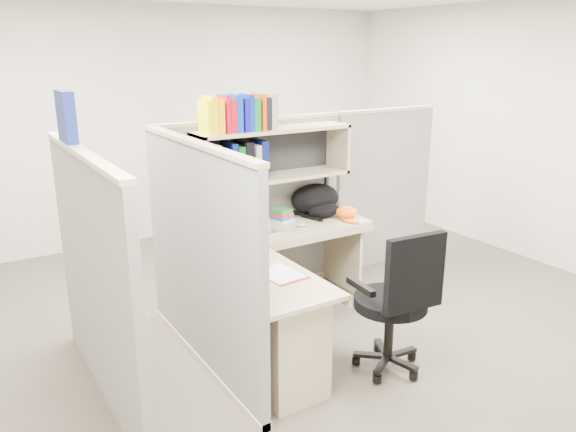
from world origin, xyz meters
TOP-DOWN VIEW (x-y plane):
  - ground at (0.00, 0.00)m, footprint 6.00×6.00m
  - room_shell at (0.00, 0.00)m, footprint 6.00×6.00m
  - cubicle at (-0.37, 0.45)m, footprint 3.79×1.84m
  - desk at (-0.41, -0.29)m, footprint 1.74×1.75m
  - laptop at (-0.16, 0.49)m, footprint 0.28×0.28m
  - backpack at (0.57, 0.67)m, footprint 0.51×0.41m
  - orange_cap at (0.72, 0.46)m, footprint 0.26×0.28m
  - snack_canister at (-0.49, -0.10)m, footprint 0.09×0.09m
  - tissue_box at (-0.81, -0.44)m, footprint 0.15×0.15m
  - mouse at (0.25, 0.46)m, footprint 0.10×0.08m
  - paper_cup at (0.01, 0.73)m, footprint 0.07×0.07m
  - book_stack at (0.18, 0.72)m, footprint 0.22×0.26m
  - loose_paper at (-0.46, -0.34)m, footprint 0.26×0.33m
  - task_chair at (0.18, -0.79)m, footprint 0.58×0.53m

SIDE VIEW (x-z plane):
  - ground at x=0.00m, z-range 0.00..0.00m
  - task_chair at x=0.18m, z-range -0.16..0.92m
  - desk at x=-0.41m, z-range 0.07..0.80m
  - loose_paper at x=-0.46m, z-range 0.73..0.73m
  - mouse at x=0.25m, z-range 0.73..0.76m
  - paper_cup at x=0.01m, z-range 0.73..0.82m
  - snack_canister at x=-0.49m, z-range 0.73..0.83m
  - orange_cap at x=0.72m, z-range 0.73..0.84m
  - book_stack at x=0.18m, z-range 0.73..0.84m
  - tissue_box at x=-0.81m, z-range 0.73..0.92m
  - laptop at x=-0.16m, z-range 0.73..0.93m
  - backpack at x=0.57m, z-range 0.73..1.01m
  - cubicle at x=-0.37m, z-range -0.07..1.88m
  - room_shell at x=0.00m, z-range -1.38..4.62m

